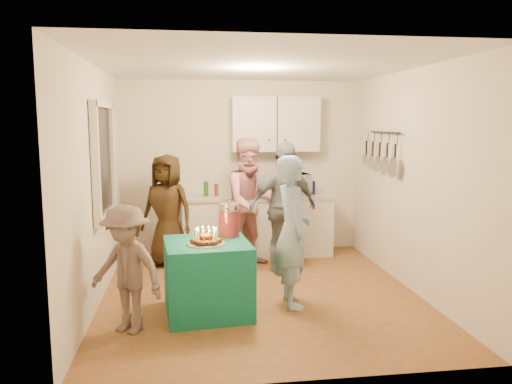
{
  "coord_description": "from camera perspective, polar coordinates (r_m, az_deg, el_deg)",
  "views": [
    {
      "loc": [
        -0.82,
        -5.53,
        1.99
      ],
      "look_at": [
        0.0,
        0.35,
        1.15
      ],
      "focal_mm": 35.0,
      "sensor_mm": 36.0,
      "label": 1
    }
  ],
  "objects": [
    {
      "name": "floor",
      "position": [
        5.93,
        0.47,
        -11.54
      ],
      "size": [
        4.0,
        4.0,
        0.0
      ],
      "primitive_type": "plane",
      "color": "brown",
      "rests_on": "ground"
    },
    {
      "name": "woman_back_left",
      "position": [
        7.01,
        -10.11,
        -2.06
      ],
      "size": [
        0.9,
        0.78,
        1.55
      ],
      "primitive_type": "imported",
      "rotation": [
        0.0,
        0.0,
        -0.45
      ],
      "color": "#523717",
      "rests_on": "floor"
    },
    {
      "name": "counter",
      "position": [
        7.47,
        0.1,
        -4.01
      ],
      "size": [
        2.2,
        0.58,
        0.86
      ],
      "primitive_type": "cube",
      "color": "white",
      "rests_on": "floor"
    },
    {
      "name": "microwave",
      "position": [
        7.45,
        3.94,
        0.89
      ],
      "size": [
        0.6,
        0.45,
        0.31
      ],
      "primitive_type": "imported",
      "rotation": [
        0.0,
        0.0,
        0.13
      ],
      "color": "white",
      "rests_on": "countertop"
    },
    {
      "name": "man_birthday",
      "position": [
        5.39,
        4.18,
        -4.5
      ],
      "size": [
        0.41,
        0.61,
        1.64
      ],
      "primitive_type": "imported",
      "rotation": [
        0.0,
        0.0,
        1.6
      ],
      "color": "#96B7DA",
      "rests_on": "floor"
    },
    {
      "name": "upper_cabinet",
      "position": [
        7.5,
        2.23,
        7.74
      ],
      "size": [
        1.3,
        0.3,
        0.8
      ],
      "primitive_type": "cube",
      "color": "white",
      "rests_on": "back_wall"
    },
    {
      "name": "right_wall",
      "position": [
        6.16,
        17.31,
        1.25
      ],
      "size": [
        4.0,
        4.0,
        0.0
      ],
      "primitive_type": "plane",
      "color": "silver",
      "rests_on": "floor"
    },
    {
      "name": "punch_jar",
      "position": [
        5.39,
        -3.08,
        -3.3
      ],
      "size": [
        0.22,
        0.22,
        0.34
      ],
      "primitive_type": "cylinder",
      "color": "red",
      "rests_on": "party_table"
    },
    {
      "name": "child_near_left",
      "position": [
        4.9,
        -14.59,
        -8.54
      ],
      "size": [
        0.91,
        0.81,
        1.23
      ],
      "primitive_type": "imported",
      "rotation": [
        0.0,
        0.0,
        -0.58
      ],
      "color": "#5E4C4B",
      "rests_on": "floor"
    },
    {
      "name": "pot_rack",
      "position": [
        6.74,
        14.27,
        4.49
      ],
      "size": [
        0.12,
        1.0,
        0.6
      ],
      "primitive_type": "cube",
      "color": "black",
      "rests_on": "right_wall"
    },
    {
      "name": "woman_back_right",
      "position": [
        6.6,
        3.12,
        -1.77
      ],
      "size": [
        1.1,
        0.76,
        1.73
      ],
      "primitive_type": "imported",
      "rotation": [
        0.0,
        0.0,
        0.37
      ],
      "color": "black",
      "rests_on": "floor"
    },
    {
      "name": "ceiling",
      "position": [
        5.62,
        0.51,
        14.28
      ],
      "size": [
        4.0,
        4.0,
        0.0
      ],
      "primitive_type": "plane",
      "color": "white",
      "rests_on": "floor"
    },
    {
      "name": "window_night",
      "position": [
        5.92,
        -17.18,
        3.44
      ],
      "size": [
        0.04,
        1.0,
        1.2
      ],
      "primitive_type": "cube",
      "color": "black",
      "rests_on": "left_wall"
    },
    {
      "name": "back_wall",
      "position": [
        7.61,
        -1.71,
        2.84
      ],
      "size": [
        3.6,
        3.6,
        0.0
      ],
      "primitive_type": "plane",
      "color": "silver",
      "rests_on": "floor"
    },
    {
      "name": "left_wall",
      "position": [
        5.66,
        -17.85,
        0.66
      ],
      "size": [
        4.0,
        4.0,
        0.0
      ],
      "primitive_type": "plane",
      "color": "silver",
      "rests_on": "floor"
    },
    {
      "name": "party_table",
      "position": [
        5.29,
        -5.55,
        -9.71
      ],
      "size": [
        0.92,
        0.92,
        0.76
      ],
      "primitive_type": "cube",
      "rotation": [
        0.0,
        0.0,
        0.09
      ],
      "color": "#106C55",
      "rests_on": "floor"
    },
    {
      "name": "woman_back_center",
      "position": [
        6.87,
        -0.57,
        -1.23
      ],
      "size": [
        1.05,
        0.96,
        1.77
      ],
      "primitive_type": "imported",
      "rotation": [
        0.0,
        0.0,
        0.41
      ],
      "color": "#D06C82",
      "rests_on": "floor"
    },
    {
      "name": "countertop",
      "position": [
        7.38,
        0.1,
        -0.55
      ],
      "size": [
        2.24,
        0.62,
        0.05
      ],
      "primitive_type": "cube",
      "color": "beige",
      "rests_on": "counter"
    },
    {
      "name": "donut_cake",
      "position": [
        5.07,
        -5.72,
        -4.98
      ],
      "size": [
        0.38,
        0.38,
        0.18
      ],
      "primitive_type": null,
      "color": "#381C0C",
      "rests_on": "party_table"
    }
  ]
}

